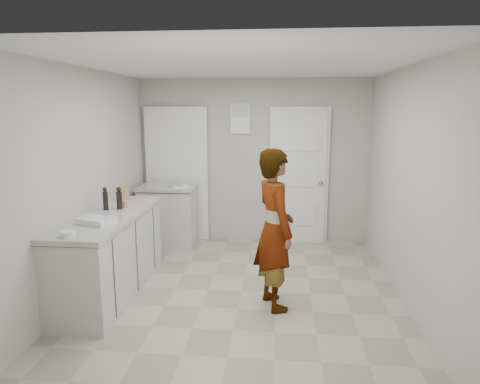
# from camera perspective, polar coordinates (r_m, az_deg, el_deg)

# --- Properties ---
(ground) EXTENTS (4.00, 4.00, 0.00)m
(ground) POSITION_cam_1_polar(r_m,az_deg,el_deg) (5.02, 0.23, -13.06)
(ground) COLOR gray
(ground) RESTS_ON ground
(room_shell) EXTENTS (4.00, 4.00, 4.00)m
(room_shell) POSITION_cam_1_polar(r_m,az_deg,el_deg) (6.62, 0.26, 2.15)
(room_shell) COLOR #B2B0A8
(room_shell) RESTS_ON ground
(main_counter) EXTENTS (0.64, 1.96, 0.93)m
(main_counter) POSITION_cam_1_polar(r_m,az_deg,el_deg) (5.02, -16.90, -8.35)
(main_counter) COLOR beige
(main_counter) RESTS_ON ground
(side_counter) EXTENTS (0.84, 0.61, 0.93)m
(side_counter) POSITION_cam_1_polar(r_m,az_deg,el_deg) (6.54, -9.51, -3.45)
(side_counter) COLOR beige
(side_counter) RESTS_ON ground
(person) EXTENTS (0.60, 0.72, 1.67)m
(person) POSITION_cam_1_polar(r_m,az_deg,el_deg) (4.42, 4.64, -5.00)
(person) COLOR silver
(person) RESTS_ON ground
(cake_mix_box) EXTENTS (0.13, 0.10, 0.19)m
(cake_mix_box) POSITION_cam_1_polar(r_m,az_deg,el_deg) (5.53, -15.18, -0.07)
(cake_mix_box) COLOR #95784A
(cake_mix_box) RESTS_ON main_counter
(spice_jar) EXTENTS (0.05, 0.05, 0.08)m
(spice_jar) POSITION_cam_1_polar(r_m,az_deg,el_deg) (5.11, -15.08, -1.63)
(spice_jar) COLOR tan
(spice_jar) RESTS_ON main_counter
(oil_cruet_a) EXTENTS (0.07, 0.07, 0.26)m
(oil_cruet_a) POSITION_cam_1_polar(r_m,az_deg,el_deg) (5.05, -15.80, -0.84)
(oil_cruet_a) COLOR black
(oil_cruet_a) RESTS_ON main_counter
(oil_cruet_b) EXTENTS (0.06, 0.06, 0.26)m
(oil_cruet_b) POSITION_cam_1_polar(r_m,az_deg,el_deg) (5.06, -17.51, -0.89)
(oil_cruet_b) COLOR black
(oil_cruet_b) RESTS_ON main_counter
(baking_dish) EXTENTS (0.39, 0.33, 0.06)m
(baking_dish) POSITION_cam_1_polar(r_m,az_deg,el_deg) (4.51, -18.64, -3.68)
(baking_dish) COLOR silver
(baking_dish) RESTS_ON main_counter
(egg_bowl) EXTENTS (0.13, 0.13, 0.05)m
(egg_bowl) POSITION_cam_1_polar(r_m,az_deg,el_deg) (4.14, -21.94, -5.22)
(egg_bowl) COLOR silver
(egg_bowl) RESTS_ON main_counter
(papers) EXTENTS (0.40, 0.42, 0.01)m
(papers) POSITION_cam_1_polar(r_m,az_deg,el_deg) (6.36, -8.16, 0.80)
(papers) COLOR white
(papers) RESTS_ON side_counter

